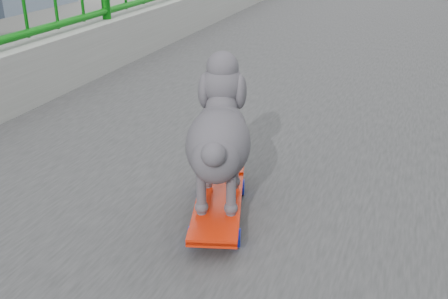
% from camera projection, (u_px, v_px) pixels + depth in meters
% --- Properties ---
extents(skateboard, '(0.28, 0.52, 0.07)m').
position_uv_depth(skateboard, '(219.00, 204.00, 1.68)').
color(skateboard, red).
rests_on(skateboard, footbridge).
extents(poodle, '(0.28, 0.46, 0.40)m').
position_uv_depth(poodle, '(219.00, 135.00, 1.61)').
color(poodle, '#302D33').
rests_on(poodle, skateboard).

